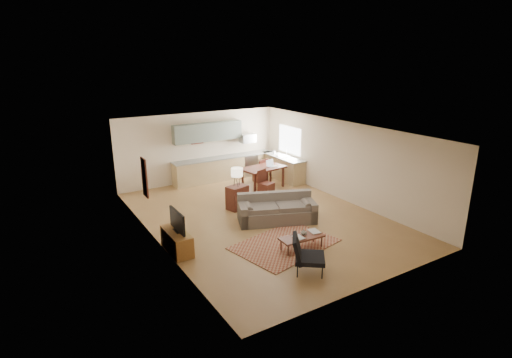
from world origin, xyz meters
TOP-DOWN VIEW (x-y plane):
  - room at (0.00, 0.00)m, footprint 9.00×9.00m
  - kitchen_counter_back at (0.90, 4.18)m, footprint 4.26×0.64m
  - kitchen_counter_right at (2.93, 3.00)m, footprint 0.64×2.26m
  - kitchen_range at (2.00, 4.18)m, footprint 0.62×0.62m
  - kitchen_microwave at (2.00, 4.20)m, footprint 0.62×0.40m
  - upper_cabinets at (0.30, 4.33)m, footprint 2.80×0.34m
  - window_right at (3.23, 3.00)m, footprint 0.02×1.40m
  - wall_art_left at (-3.21, 0.90)m, footprint 0.06×0.42m
  - triptych at (-0.10, 4.47)m, footprint 1.70×0.04m
  - rug at (-0.47, -1.91)m, footprint 2.90×2.29m
  - sofa at (0.22, -0.52)m, footprint 2.58×1.83m
  - coffee_table at (-0.25, -2.33)m, footprint 1.20×0.53m
  - book_a at (-0.48, -2.36)m, footprint 0.23×0.30m
  - book_b at (0.08, -2.25)m, footprint 0.34×0.40m
  - vase at (-0.15, -2.29)m, footprint 0.21×0.21m
  - armchair at (-0.80, -3.33)m, footprint 1.07×1.07m
  - tv_credenza at (-3.01, -0.78)m, footprint 0.45×1.18m
  - tv at (-2.96, -0.78)m, footprint 0.09×0.91m
  - console_table at (-0.26, 1.02)m, footprint 0.75×0.60m
  - table_lamp at (-0.26, 1.02)m, footprint 0.44×0.44m
  - dining_table at (1.57, 2.35)m, footprint 1.75×1.18m
  - dining_chair_near at (1.21, 1.58)m, footprint 0.57×0.59m
  - dining_chair_far at (1.94, 3.12)m, footprint 0.51×0.53m
  - laptop at (1.90, 2.24)m, footprint 0.39×0.32m
  - soap_bottle at (2.83, 3.48)m, footprint 0.09×0.10m

SIDE VIEW (x-z plane):
  - rug at x=-0.47m, z-range 0.00..0.02m
  - coffee_table at x=-0.25m, z-range 0.00..0.35m
  - tv_credenza at x=-3.01m, z-range 0.00..0.54m
  - book_b at x=0.08m, z-range 0.35..0.37m
  - book_a at x=-0.48m, z-range 0.35..0.38m
  - console_table at x=-0.26m, z-range 0.00..0.77m
  - dining_table at x=1.57m, z-range 0.00..0.82m
  - sofa at x=0.22m, z-range 0.00..0.82m
  - vase at x=-0.15m, z-range 0.35..0.51m
  - armchair at x=-0.80m, z-range 0.00..0.87m
  - kitchen_range at x=2.00m, z-range 0.00..0.90m
  - kitchen_counter_back at x=0.90m, z-range 0.00..0.92m
  - kitchen_counter_right at x=2.93m, z-range 0.00..0.92m
  - dining_chair_near at x=1.21m, z-range 0.00..0.94m
  - dining_chair_far at x=1.94m, z-range 0.00..0.95m
  - tv at x=-2.96m, z-range 0.54..1.09m
  - laptop at x=1.90m, z-range 0.82..1.08m
  - soap_bottle at x=2.83m, z-range 0.92..1.11m
  - table_lamp at x=-0.26m, z-range 0.77..1.38m
  - room at x=0.00m, z-range -3.15..5.85m
  - kitchen_microwave at x=2.00m, z-range 1.38..1.73m
  - window_right at x=3.23m, z-range 1.02..2.08m
  - wall_art_left at x=-3.21m, z-range 1.00..2.10m
  - triptych at x=-0.10m, z-range 1.50..2.00m
  - upper_cabinets at x=0.30m, z-range 1.60..2.30m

